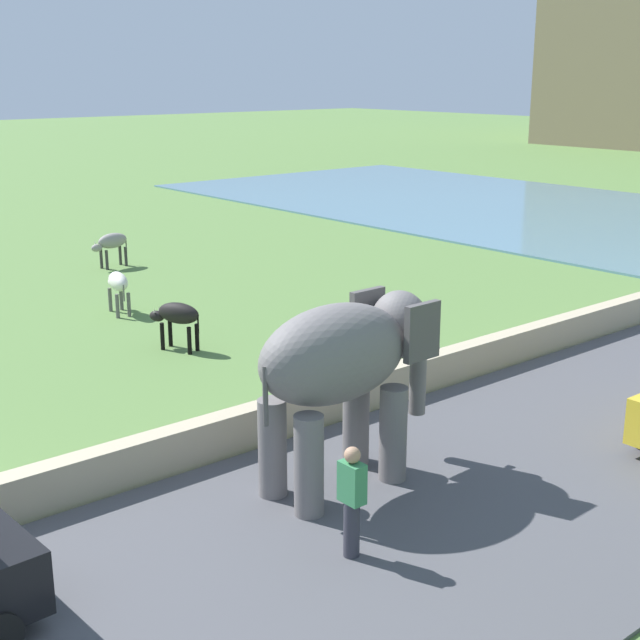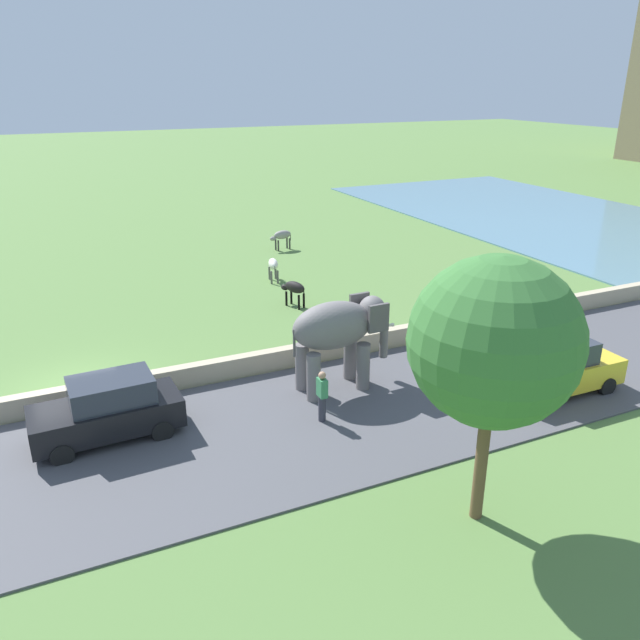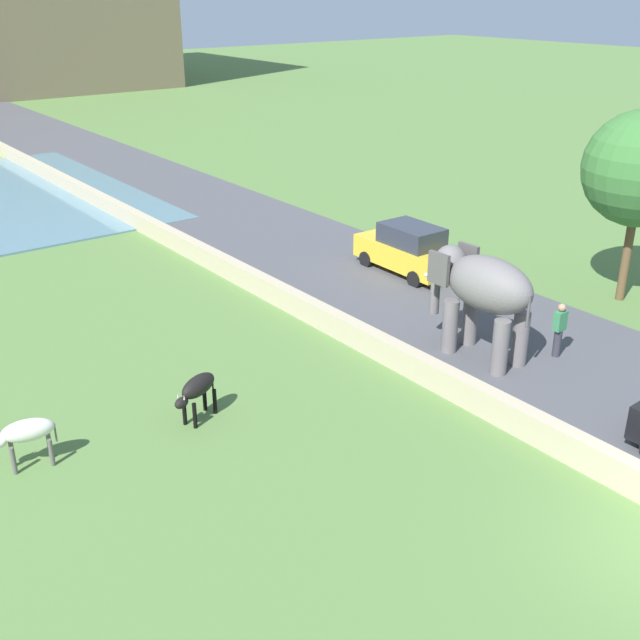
# 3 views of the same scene
# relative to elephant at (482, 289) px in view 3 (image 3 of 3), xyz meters

# --- Properties ---
(road_surface) EXTENTS (7.00, 120.00, 0.06)m
(road_surface) POSITION_rel_elephant_xyz_m (1.58, 12.20, -2.01)
(road_surface) COLOR #4C4C51
(road_surface) RESTS_ON ground
(barrier_wall) EXTENTS (0.40, 110.00, 0.72)m
(barrier_wall) POSITION_rel_elephant_xyz_m (-2.22, 10.20, -1.67)
(barrier_wall) COLOR tan
(barrier_wall) RESTS_ON ground
(elephant) EXTENTS (1.48, 3.48, 2.99)m
(elephant) POSITION_rel_elephant_xyz_m (0.00, 0.00, 0.00)
(elephant) COLOR slate
(elephant) RESTS_ON ground
(person_beside_elephant) EXTENTS (0.36, 0.22, 1.63)m
(person_beside_elephant) POSITION_rel_elephant_xyz_m (1.72, -1.39, -1.16)
(person_beside_elephant) COLOR #33333D
(person_beside_elephant) RESTS_ON ground
(car_yellow) EXTENTS (1.84, 4.02, 1.80)m
(car_yellow) POSITION_rel_elephant_xyz_m (3.16, 6.15, -1.14)
(car_yellow) COLOR gold
(car_yellow) RESTS_ON ground
(cow_white) EXTENTS (1.42, 0.68, 1.15)m
(cow_white) POSITION_rel_elephant_xyz_m (-11.70, 2.22, -1.20)
(cow_white) COLOR silver
(cow_white) RESTS_ON ground
(cow_black) EXTENTS (1.41, 0.85, 1.15)m
(cow_black) POSITION_rel_elephant_xyz_m (-7.84, 1.72, -1.20)
(cow_black) COLOR black
(cow_black) RESTS_ON ground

